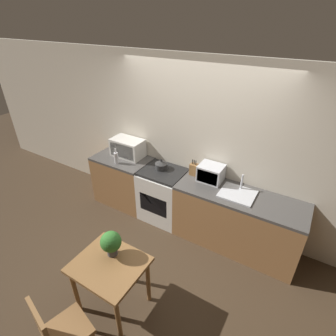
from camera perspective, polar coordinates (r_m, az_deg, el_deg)
The scene contains 14 objects.
ground_plane at distance 3.98m, azimuth -2.62°, elevation -18.94°, with size 16.00×16.00×0.00m, color #3D2D1E.
wall_back at distance 4.01m, azimuth 6.32°, elevation 4.88°, with size 10.00×0.06×2.60m.
counter_left_run at distance 4.77m, azimuth -9.57°, elevation -2.57°, with size 0.98×0.62×0.90m.
counter_right_run at distance 3.98m, azimuth 14.55°, elevation -11.00°, with size 1.78×0.62×0.90m.
stove_range at distance 4.35m, azimuth -1.02°, elevation -5.77°, with size 0.69×0.62×0.90m.
kettle at distance 4.13m, azimuth -1.49°, elevation 0.70°, with size 0.20×0.20×0.17m.
microwave at distance 4.53m, azimuth -8.78°, elevation 4.38°, with size 0.55×0.33×0.31m.
bottle at distance 4.35m, azimuth -11.21°, elevation 2.23°, with size 0.07×0.07×0.26m.
knife_block at distance 3.98m, azimuth 5.64°, elevation -0.28°, with size 0.11×0.10×0.25m.
toaster_oven at distance 3.86m, azimuth 9.32°, elevation -1.09°, with size 0.35×0.29×0.25m.
sink_basin at distance 3.70m, azimuth 14.92°, elevation -5.34°, with size 0.47×0.40×0.24m.
dining_table at distance 3.13m, azimuth -12.55°, elevation -20.97°, with size 0.75×0.65×0.72m.
dining_chair at distance 3.02m, azimuth -22.91°, elevation -29.92°, with size 0.48×0.48×0.92m.
potted_plant at distance 3.00m, azimuth -12.31°, elevation -15.56°, with size 0.23×0.23×0.30m.
Camera 1 is at (1.49, -2.12, 3.02)m, focal length 28.00 mm.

